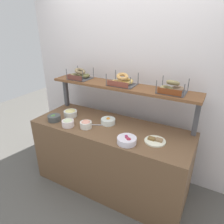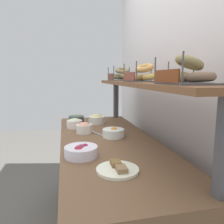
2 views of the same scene
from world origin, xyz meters
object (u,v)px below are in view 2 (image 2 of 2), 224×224
Objects in this scene: serving_plate_white at (118,169)px; bagel_basket_sesame at (144,76)px; bowl_beet_salad at (81,151)px; bagel_basket_everything at (188,74)px; serving_spoon_near_plate at (95,133)px; bowl_lox_spread at (84,128)px; bowl_fruit_salad at (113,133)px; bagel_basket_poppy at (122,76)px; bowl_veggie_mix at (76,119)px; bowl_scallion_spread at (74,123)px; bowl_egg_salad at (97,119)px.

serving_plate_white is 0.80m from bagel_basket_sesame.
bowl_beet_salad is 0.73m from bagel_basket_everything.
bowl_lox_spread is at bearing -109.23° from serving_spoon_near_plate.
bowl_fruit_salad is 0.73m from bagel_basket_poppy.
bowl_lox_spread is 0.43× the size of bagel_basket_sesame.
serving_spoon_near_plate is 0.64× the size of bagel_basket_poppy.
bagel_basket_poppy is at bearing -179.30° from bagel_basket_sesame.
bowl_veggie_mix is 0.73× the size of serving_plate_white.
bowl_veggie_mix reaches higher than serving_plate_white.
bowl_scallion_spread is (-0.75, -0.00, 0.01)m from bowl_beet_salad.
serving_spoon_near_plate is (-0.14, -0.13, -0.03)m from bowl_fruit_salad.
bowl_egg_salad reaches higher than bowl_scallion_spread.
bagel_basket_sesame is (0.69, 0.47, 0.44)m from bowl_veggie_mix.
bagel_basket_everything is (1.02, 0.51, 0.43)m from bowl_scallion_spread.
serving_plate_white is (0.62, -0.12, -0.02)m from bowl_fruit_salad.
bowl_beet_salad is 1.13m from bagel_basket_poppy.
bagel_basket_everything is at bearing 84.83° from serving_plate_white.
bowl_egg_salad is at bearing 123.61° from bowl_scallion_spread.
serving_plate_white is at bearing -10.93° from bowl_fruit_salad.
bowl_beet_salad is at bearing -145.83° from serving_plate_white.
bowl_fruit_salad is 0.67m from bowl_veggie_mix.
bowl_fruit_salad and bowl_beet_salad have the same top height.
bowl_egg_salad is 1.28m from bagel_basket_everything.
serving_plate_white is at bearing 34.17° from bowl_beet_salad.
bowl_veggie_mix is 0.49m from serving_spoon_near_plate.
bowl_beet_salad is at bearing -7.17° from bowl_lox_spread.
bowl_egg_salad is 0.93m from bowl_beet_salad.
bowl_lox_spread is 0.55m from bowl_beet_salad.
bowl_lox_spread is 0.10m from serving_spoon_near_plate.
bagel_basket_everything reaches higher than bowl_fruit_salad.
bowl_fruit_salad is 0.50m from bagel_basket_sesame.
bagel_basket_poppy reaches higher than bowl_scallion_spread.
bowl_beet_salad is (0.91, -0.23, -0.01)m from bowl_egg_salad.
bagel_basket_sesame reaches higher than serving_spoon_near_plate.
bagel_basket_sesame is at bearing 0.70° from bagel_basket_poppy.
bowl_scallion_spread reaches higher than serving_plate_white.
bagel_basket_poppy is (-1.16, 0.33, 0.47)m from serving_plate_white.
bagel_basket_poppy reaches higher than bowl_fruit_salad.
bowl_veggie_mix is 1.11× the size of bowl_scallion_spread.
bowl_lox_spread is 0.65m from bagel_basket_sesame.
bowl_veggie_mix is 1.42m from bagel_basket_everything.
bowl_lox_spread is (0.36, -0.16, -0.00)m from bowl_egg_salad.
serving_plate_white is at bearing -3.32° from bowl_egg_salad.
bowl_lox_spread is 0.95× the size of bowl_scallion_spread.
bowl_egg_salad and bowl_lox_spread have the same top height.
bagel_basket_everything is (0.79, 0.35, 0.47)m from serving_spoon_near_plate.
bagel_basket_everything reaches higher than bowl_beet_salad.
bagel_basket_sesame is at bearing 58.85° from serving_spoon_near_plate.
bowl_scallion_spread is at bearing -161.05° from bowl_lox_spread.
serving_spoon_near_plate is 0.54× the size of bagel_basket_sesame.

